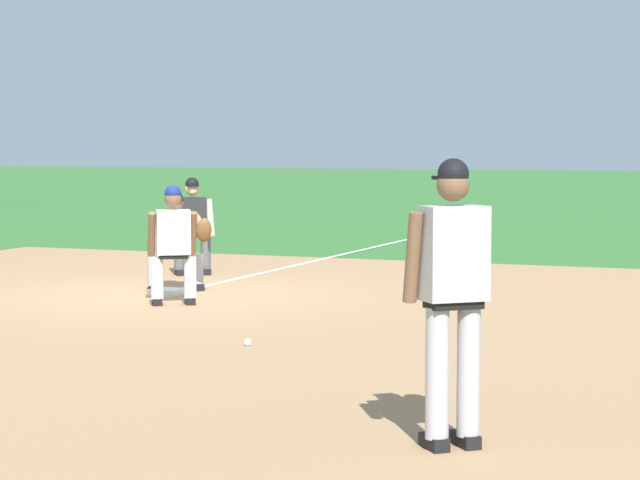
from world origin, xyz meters
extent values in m
plane|color=#336B2D|center=(0.00, 0.00, 0.00)|extent=(160.00, 160.00, 0.00)
cube|color=#A87F56|center=(-3.25, -2.82, 0.00)|extent=(18.00, 18.00, 0.01)
cube|color=white|center=(7.24, 0.00, 0.01)|extent=(14.48, 0.10, 0.00)
cube|color=white|center=(0.00, 0.00, 0.04)|extent=(0.38, 0.38, 0.09)
sphere|color=white|center=(-3.29, -2.69, 0.04)|extent=(0.07, 0.07, 0.07)
cube|color=black|center=(-6.55, -5.53, 0.04)|extent=(0.27, 0.25, 0.09)
cylinder|color=#B2B2B7|center=(-6.58, -5.56, 0.50)|extent=(0.15, 0.15, 0.84)
cube|color=black|center=(-6.40, -5.70, 0.04)|extent=(0.27, 0.25, 0.09)
cylinder|color=#B2B2B7|center=(-6.43, -5.72, 0.50)|extent=(0.15, 0.15, 0.84)
cube|color=black|center=(-6.51, -5.64, 0.94)|extent=(0.37, 0.39, 0.06)
cube|color=#B2B2B7|center=(-6.51, -5.64, 1.26)|extent=(0.44, 0.46, 0.60)
sphere|color=brown|center=(-6.49, -5.63, 1.69)|extent=(0.21, 0.21, 0.21)
sphere|color=black|center=(-6.49, -5.63, 1.76)|extent=(0.20, 0.20, 0.20)
cube|color=black|center=(-6.42, -5.57, 1.74)|extent=(0.19, 0.20, 0.02)
cylinder|color=brown|center=(-6.61, -5.40, 1.23)|extent=(0.20, 0.19, 0.59)
cylinder|color=brown|center=(-6.12, -5.64, 1.35)|extent=(0.46, 0.41, 0.41)
ellipsoid|color=brown|center=(-6.05, -5.58, 1.19)|extent=(0.36, 0.35, 0.34)
cube|color=black|center=(0.65, -0.12, 0.04)|extent=(0.27, 0.25, 0.09)
cylinder|color=#B2B2B7|center=(0.68, -0.09, 0.28)|extent=(0.15, 0.15, 0.40)
cube|color=black|center=(0.27, 0.34, 0.04)|extent=(0.27, 0.25, 0.09)
cylinder|color=#B2B2B7|center=(0.30, 0.37, 0.28)|extent=(0.15, 0.15, 0.40)
cube|color=black|center=(0.49, 0.14, 0.50)|extent=(0.37, 0.39, 0.06)
cube|color=#B2B2B7|center=(0.49, 0.14, 0.78)|extent=(0.44, 0.46, 0.52)
sphere|color=#9E7051|center=(0.47, 0.12, 1.17)|extent=(0.21, 0.21, 0.21)
sphere|color=black|center=(0.47, 0.12, 1.24)|extent=(0.20, 0.20, 0.20)
cube|color=black|center=(0.41, 0.07, 1.22)|extent=(0.19, 0.20, 0.02)
cylinder|color=#9E7051|center=(0.33, -0.32, 0.92)|extent=(0.51, 0.44, 0.24)
cylinder|color=#9E7051|center=(0.25, 0.27, 0.72)|extent=(0.24, 0.22, 0.58)
ellipsoid|color=brown|center=(0.16, -0.46, 0.85)|extent=(0.30, 0.29, 0.35)
cube|color=black|center=(-0.91, -0.36, 0.04)|extent=(0.28, 0.24, 0.09)
cylinder|color=white|center=(-0.94, -0.38, 0.33)|extent=(0.15, 0.15, 0.50)
cube|color=black|center=(-0.69, -0.69, 0.04)|extent=(0.28, 0.24, 0.09)
cylinder|color=white|center=(-0.72, -0.72, 0.33)|extent=(0.15, 0.15, 0.50)
cube|color=black|center=(-0.83, -0.55, 0.60)|extent=(0.35, 0.39, 0.06)
cube|color=white|center=(-0.83, -0.55, 0.89)|extent=(0.42, 0.47, 0.54)
sphere|color=brown|center=(-0.81, -0.54, 1.29)|extent=(0.21, 0.21, 0.21)
sphere|color=navy|center=(-0.81, -0.54, 1.36)|extent=(0.20, 0.20, 0.20)
cube|color=navy|center=(-0.74, -0.49, 1.34)|extent=(0.19, 0.20, 0.02)
cylinder|color=brown|center=(-0.85, -0.26, 0.86)|extent=(0.32, 0.26, 0.56)
cylinder|color=brown|center=(-0.57, -0.68, 0.86)|extent=(0.32, 0.26, 0.56)
cube|color=black|center=(2.48, 0.70, 0.04)|extent=(0.27, 0.24, 0.09)
cylinder|color=#515154|center=(2.51, 0.72, 0.33)|extent=(0.15, 0.15, 0.50)
cube|color=black|center=(2.24, 1.02, 0.04)|extent=(0.27, 0.24, 0.09)
cylinder|color=#515154|center=(2.27, 1.04, 0.33)|extent=(0.15, 0.15, 0.50)
cube|color=black|center=(2.39, 0.88, 0.60)|extent=(0.36, 0.39, 0.06)
cube|color=#232326|center=(2.39, 0.88, 0.89)|extent=(0.43, 0.46, 0.54)
sphere|color=#DBB28E|center=(2.38, 0.87, 1.29)|extent=(0.21, 0.21, 0.21)
sphere|color=black|center=(2.38, 0.87, 1.36)|extent=(0.20, 0.20, 0.20)
cube|color=black|center=(2.30, 0.82, 1.34)|extent=(0.19, 0.20, 0.02)
cylinder|color=#DBB28E|center=(2.42, 0.59, 0.86)|extent=(0.32, 0.27, 0.56)
cylinder|color=#DBB28E|center=(2.13, 1.00, 0.86)|extent=(0.32, 0.27, 0.56)
camera|label=1|loc=(-14.09, -7.77, 1.95)|focal=70.00mm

